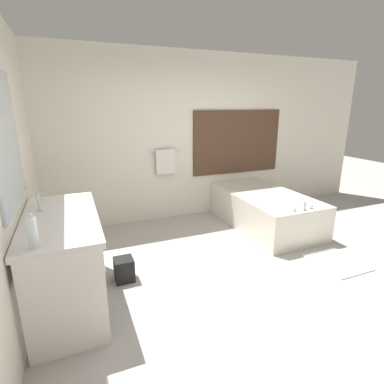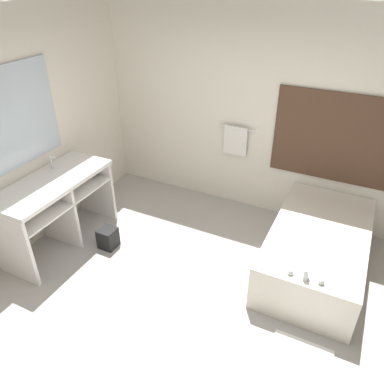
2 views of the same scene
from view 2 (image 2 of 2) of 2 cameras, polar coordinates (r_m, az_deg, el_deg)
ground_plane at (r=3.96m, az=-1.48°, el=-17.99°), size 16.00×16.00×0.00m
wall_back_with_blinds at (r=4.94m, az=10.95°, el=11.19°), size 7.40×0.13×2.70m
vanity_counter at (r=4.70m, az=-19.92°, el=-0.64°), size 0.64×1.44×0.90m
sink_faucet at (r=4.77m, az=-20.63°, el=4.26°), size 0.09×0.04×0.18m
bathtub at (r=4.46m, az=18.55°, el=-7.99°), size 1.00×1.84×0.65m
waste_bin at (r=4.75m, az=-12.68°, el=-6.82°), size 0.20×0.20×0.26m
bath_mat at (r=3.71m, az=15.75°, el=-24.31°), size 0.54×0.61×0.02m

